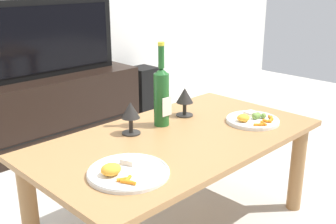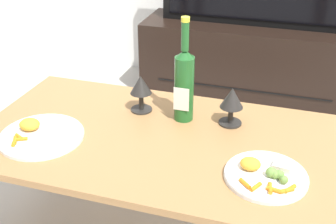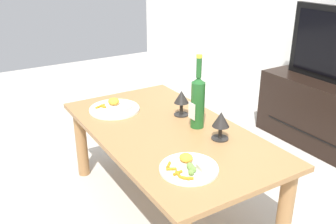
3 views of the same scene
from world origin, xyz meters
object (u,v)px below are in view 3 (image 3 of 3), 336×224
at_px(dining_table, 167,144).
at_px(dinner_plate_left, 115,108).
at_px(goblet_left, 181,99).
at_px(goblet_right, 221,121).
at_px(wine_bottle, 198,100).
at_px(dinner_plate_right, 189,167).

xyz_separation_m(dining_table, dinner_plate_left, (-0.38, -0.12, 0.09)).
bearing_deg(goblet_left, goblet_right, 0.00).
xyz_separation_m(dining_table, goblet_right, (0.22, 0.16, 0.17)).
relative_size(goblet_left, goblet_right, 1.01).
distance_m(goblet_left, dinner_plate_left, 0.39).
height_order(goblet_right, dinner_plate_left, goblet_right).
distance_m(goblet_right, dinner_plate_left, 0.67).
distance_m(dining_table, goblet_left, 0.27).
xyz_separation_m(wine_bottle, goblet_right, (0.17, 0.01, -0.05)).
height_order(dining_table, dinner_plate_right, dinner_plate_right).
height_order(goblet_left, dinner_plate_right, goblet_left).
distance_m(wine_bottle, goblet_left, 0.18).
bearing_deg(dining_table, dinner_plate_right, -18.26).
height_order(dining_table, dinner_plate_left, dinner_plate_left).
height_order(wine_bottle, dinner_plate_left, wine_bottle).
relative_size(wine_bottle, goblet_right, 2.71).
bearing_deg(goblet_right, goblet_left, 180.00).
xyz_separation_m(dining_table, goblet_left, (-0.12, 0.16, 0.18)).
xyz_separation_m(wine_bottle, goblet_left, (-0.17, 0.01, -0.05)).
xyz_separation_m(goblet_left, goblet_right, (0.34, 0.00, -0.00)).
height_order(goblet_left, dinner_plate_left, goblet_left).
bearing_deg(wine_bottle, dinner_plate_left, -147.76).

